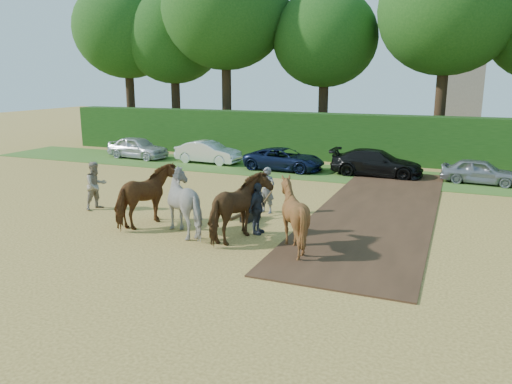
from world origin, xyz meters
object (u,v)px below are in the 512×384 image
object	(u,v)px
spectator_near	(96,186)
plough_team	(217,205)
spectator_far	(257,208)
parked_cars	(462,169)
church	(469,4)

from	to	relation	value
spectator_near	plough_team	distance (m)	6.30
spectator_far	plough_team	xyz separation A→B (m)	(-1.18, -0.74, 0.19)
parked_cars	church	distance (m)	42.87
spectator_near	parked_cars	size ratio (longest dim) A/B	0.05
spectator_far	parked_cars	xyz separation A→B (m)	(6.47, 11.97, -0.21)
plough_team	church	distance (m)	55.47
spectator_near	spectator_far	world-z (taller)	spectator_near
spectator_near	church	world-z (taller)	church
plough_team	church	size ratio (longest dim) A/B	0.28
spectator_near	spectator_far	xyz separation A→B (m)	(7.33, -0.57, -0.08)
parked_cars	spectator_near	bearing A→B (deg)	-140.45
plough_team	spectator_near	bearing A→B (deg)	167.98
spectator_far	parked_cars	world-z (taller)	spectator_far
spectator_near	parked_cars	distance (m)	17.91
spectator_near	spectator_far	size ratio (longest dim) A/B	1.09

